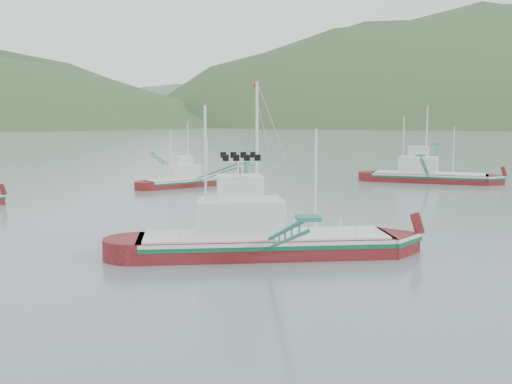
{
  "coord_description": "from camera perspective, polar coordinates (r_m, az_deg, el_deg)",
  "views": [
    {
      "loc": [
        -2.63,
        -40.17,
        9.0
      ],
      "look_at": [
        0.0,
        6.0,
        3.2
      ],
      "focal_mm": 45.0,
      "sensor_mm": 36.0,
      "label": 1
    }
  ],
  "objects": [
    {
      "name": "ground",
      "position": [
        41.25,
        0.48,
        -5.45
      ],
      "size": [
        1200.0,
        1200.0,
        0.0
      ],
      "primitive_type": "plane",
      "color": "slate",
      "rests_on": "ground"
    },
    {
      "name": "ridge_distant",
      "position": [
        601.12,
        -0.15,
        6.3
      ],
      "size": [
        960.0,
        400.0,
        240.0
      ],
      "primitive_type": "ellipsoid",
      "color": "slate",
      "rests_on": "ground"
    },
    {
      "name": "bg_boat_far",
      "position": [
        78.2,
        -5.85,
        1.83
      ],
      "size": [
        14.56,
        19.22,
        8.53
      ],
      "rotation": [
        0.0,
        0.0,
        0.56
      ],
      "color": "#630E11",
      "rests_on": "ground"
    },
    {
      "name": "bg_boat_right",
      "position": [
        84.97,
        15.1,
        2.26
      ],
      "size": [
        14.7,
        24.81,
        10.52
      ],
      "rotation": [
        0.0,
        0.0,
        -0.4
      ],
      "color": "#630E11",
      "rests_on": "ground"
    },
    {
      "name": "main_boat",
      "position": [
        40.28,
        0.46,
        -3.34
      ],
      "size": [
        16.09,
        28.82,
        11.66
      ],
      "rotation": [
        0.0,
        0.0,
        0.05
      ],
      "color": "#630E11",
      "rests_on": "ground"
    }
  ]
}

